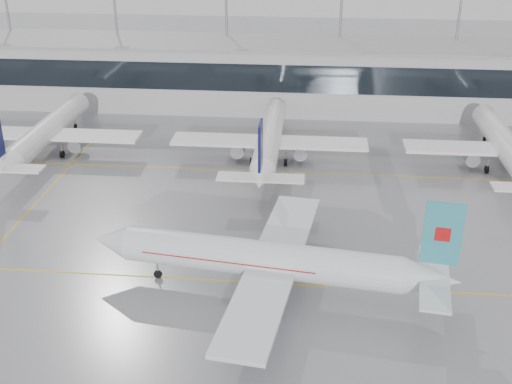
{
  "coord_description": "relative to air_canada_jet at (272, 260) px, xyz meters",
  "views": [
    {
      "loc": [
        6.51,
        -57.52,
        37.8
      ],
      "look_at": [
        0.0,
        12.0,
        5.0
      ],
      "focal_mm": 45.0,
      "sensor_mm": 36.0,
      "label": 1
    }
  ],
  "objects": [
    {
      "name": "taxi_line_cross",
      "position": [
        -32.89,
        16.76,
        -3.88
      ],
      "size": [
        0.25,
        60.0,
        0.01
      ],
      "primitive_type": "cube",
      "color": "gold",
      "rests_on": "ground"
    },
    {
      "name": "light_masts",
      "position": [
        -2.89,
        69.76,
        9.46
      ],
      "size": [
        156.4,
        1.0,
        22.6
      ],
      "color": "gray",
      "rests_on": "ground"
    },
    {
      "name": "taxi_line_main",
      "position": [
        -2.89,
        1.76,
        -3.88
      ],
      "size": [
        120.0,
        0.25,
        0.01
      ],
      "primitive_type": "cube",
      "color": "gold",
      "rests_on": "ground"
    },
    {
      "name": "terminal",
      "position": [
        -2.89,
        63.76,
        2.11
      ],
      "size": [
        180.0,
        15.0,
        12.0
      ],
      "primitive_type": "cube",
      "color": "#A5A5A9",
      "rests_on": "ground"
    },
    {
      "name": "air_canada_jet",
      "position": [
        0.0,
        0.0,
        0.0
      ],
      "size": [
        38.22,
        31.23,
        12.19
      ],
      "rotation": [
        0.0,
        0.0,
        3.01
      ],
      "color": "silver",
      "rests_on": "ground"
    },
    {
      "name": "parked_jet_d",
      "position": [
        32.11,
        35.45,
        -0.17
      ],
      "size": [
        29.64,
        36.96,
        11.72
      ],
      "rotation": [
        0.0,
        0.0,
        1.57
      ],
      "color": "white",
      "rests_on": "ground"
    },
    {
      "name": "parked_jet_c",
      "position": [
        -2.89,
        35.45,
        -0.17
      ],
      "size": [
        29.64,
        36.96,
        11.72
      ],
      "rotation": [
        0.0,
        0.0,
        1.57
      ],
      "color": "white",
      "rests_on": "ground"
    },
    {
      "name": "ground",
      "position": [
        -2.89,
        1.76,
        -3.89
      ],
      "size": [
        320.0,
        320.0,
        0.0
      ],
      "primitive_type": "plane",
      "color": "gray",
      "rests_on": "ground"
    },
    {
      "name": "taxi_line_north",
      "position": [
        -2.89,
        31.76,
        -3.88
      ],
      "size": [
        120.0,
        0.25,
        0.01
      ],
      "primitive_type": "cube",
      "color": "gold",
      "rests_on": "ground"
    },
    {
      "name": "parked_jet_b",
      "position": [
        -37.89,
        35.45,
        -0.17
      ],
      "size": [
        29.64,
        36.96,
        11.72
      ],
      "rotation": [
        0.0,
        0.0,
        1.57
      ],
      "color": "white",
      "rests_on": "ground"
    },
    {
      "name": "terminal_glass",
      "position": [
        -2.89,
        56.21,
        3.61
      ],
      "size": [
        180.0,
        0.2,
        5.0
      ],
      "primitive_type": "cube",
      "color": "black",
      "rests_on": "ground"
    },
    {
      "name": "terminal_roof",
      "position": [
        -2.89,
        63.76,
        8.31
      ],
      "size": [
        182.0,
        16.0,
        0.4
      ],
      "primitive_type": "cube",
      "color": "gray",
      "rests_on": "ground"
    }
  ]
}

